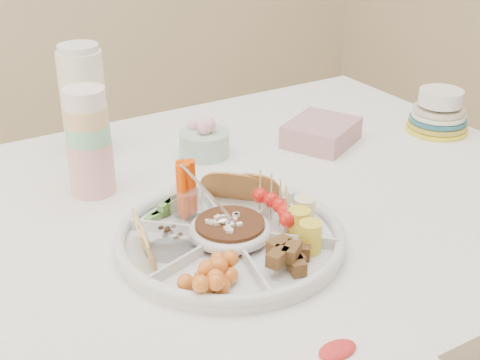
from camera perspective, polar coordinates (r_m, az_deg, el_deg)
party_tray at (r=1.12m, az=-0.86°, el=-4.65°), size 0.48×0.48×0.04m
bean_dip at (r=1.12m, az=-0.86°, el=-4.32°), size 0.15×0.15×0.04m
tortillas at (r=1.22m, az=0.34°, el=-0.69°), size 0.12×0.12×0.06m
carrot_cucumber at (r=1.18m, az=-5.61°, el=-0.78°), size 0.14×0.14×0.10m
pita_raisins at (r=1.08m, az=-7.43°, el=-4.81°), size 0.14×0.14×0.06m
cherries at (r=1.01m, az=-2.33°, el=-7.74°), size 0.15×0.15×0.05m
granola_chunks at (r=1.04m, az=4.54°, el=-6.39°), size 0.13×0.13×0.04m
banana_tomato at (r=1.14m, az=5.32°, el=-1.95°), size 0.15×0.15×0.10m
cup_stack at (r=1.29m, az=-12.83°, el=3.83°), size 0.11×0.11×0.24m
thermos at (r=1.46m, az=-13.22°, el=6.67°), size 0.11×0.11×0.25m
flower_bowl at (r=1.45m, az=-3.07°, el=3.62°), size 0.13×0.13×0.08m
napkin_stack at (r=1.52m, az=6.96°, el=4.04°), size 0.20×0.19×0.05m
plate_stack at (r=1.64m, az=16.60°, el=5.54°), size 0.17×0.17×0.09m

